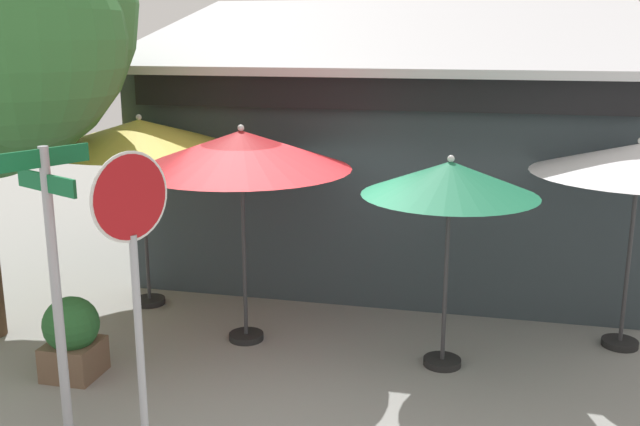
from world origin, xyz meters
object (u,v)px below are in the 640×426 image
patio_umbrella_forest_green_right (450,181)px  sidewalk_planter (72,337)px  stop_sign (134,252)px  patio_umbrella_crimson_center (241,151)px  street_sign_post (53,268)px  patio_umbrella_ivory_far_right (639,160)px  patio_umbrella_mustard_left (140,135)px

patio_umbrella_forest_green_right → sidewalk_planter: (-4.05, -1.23, -1.73)m
stop_sign → patio_umbrella_forest_green_right: size_ratio=1.15×
patio_umbrella_crimson_center → street_sign_post: bearing=-107.2°
patio_umbrella_ivory_far_right → street_sign_post: bearing=-146.7°
stop_sign → sidewalk_planter: size_ratio=3.05×
patio_umbrella_mustard_left → street_sign_post: bearing=-75.5°
stop_sign → sidewalk_planter: (-1.58, 1.40, -1.52)m
street_sign_post → stop_sign: (0.84, -0.09, 0.23)m
street_sign_post → stop_sign: size_ratio=1.00×
stop_sign → patio_umbrella_forest_green_right: stop_sign is taller
sidewalk_planter → street_sign_post: bearing=-60.7°
patio_umbrella_crimson_center → patio_umbrella_ivory_far_right: size_ratio=1.05×
patio_umbrella_ivory_far_right → sidewalk_planter: (-6.17, -2.27, -1.87)m
patio_umbrella_mustard_left → sidewalk_planter: 3.01m
patio_umbrella_mustard_left → patio_umbrella_crimson_center: 1.97m
patio_umbrella_forest_green_right → patio_umbrella_ivory_far_right: bearing=26.2°
street_sign_post → patio_umbrella_mustard_left: bearing=104.5°
patio_umbrella_mustard_left → sidewalk_planter: patio_umbrella_mustard_left is taller
patio_umbrella_crimson_center → stop_sign: bearing=-89.9°
stop_sign → patio_umbrella_crimson_center: (-0.00, 2.80, 0.43)m
patio_umbrella_ivory_far_right → sidewalk_planter: size_ratio=2.79×
patio_umbrella_crimson_center → sidewalk_planter: bearing=-138.3°
street_sign_post → sidewalk_planter: 1.97m
stop_sign → patio_umbrella_ivory_far_right: bearing=38.6°
patio_umbrella_crimson_center → patio_umbrella_ivory_far_right: bearing=10.6°
patio_umbrella_mustard_left → patio_umbrella_ivory_far_right: size_ratio=1.04×
stop_sign → patio_umbrella_crimson_center: size_ratio=1.04×
patio_umbrella_forest_green_right → patio_umbrella_ivory_far_right: patio_umbrella_ivory_far_right is taller
patio_umbrella_forest_green_right → sidewalk_planter: bearing=-163.2°
stop_sign → patio_umbrella_forest_green_right: (2.47, 2.63, 0.22)m
patio_umbrella_crimson_center → sidewalk_planter: size_ratio=2.92×
stop_sign → patio_umbrella_mustard_left: (-1.77, 3.68, 0.45)m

